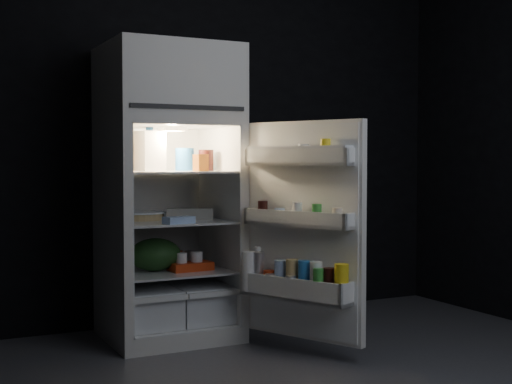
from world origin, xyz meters
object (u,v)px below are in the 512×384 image
milk_jug (150,151)px  yogurt_tray (191,266)px  refrigerator (167,182)px  egg_carton (190,214)px  fridge_door (301,234)px

milk_jug → yogurt_tray: 0.74m
milk_jug → refrigerator: bearing=-8.6°
egg_carton → yogurt_tray: bearing=-87.2°
milk_jug → egg_carton: milk_jug is taller
refrigerator → egg_carton: (0.13, -0.06, -0.19)m
fridge_door → milk_jug: size_ratio=5.08×
fridge_door → egg_carton: 0.78m
refrigerator → milk_jug: size_ratio=7.42×
refrigerator → yogurt_tray: refrigerator is taller
egg_carton → yogurt_tray: size_ratio=1.11×
refrigerator → yogurt_tray: (0.10, -0.15, -0.50)m
milk_jug → fridge_door: bearing=-59.4°
fridge_door → yogurt_tray: fridge_door is taller
fridge_door → yogurt_tray: size_ratio=4.79×
fridge_door → milk_jug: bearing=132.2°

